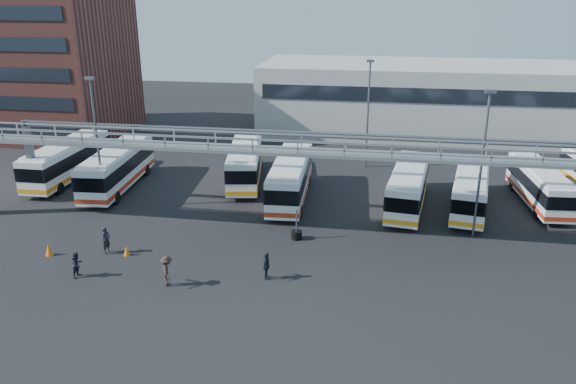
% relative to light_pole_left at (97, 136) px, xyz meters
% --- Properties ---
extents(ground, '(140.00, 140.00, 0.00)m').
position_rel_light_pole_left_xyz_m(ground, '(16.00, -8.00, -5.73)').
color(ground, black).
rests_on(ground, ground).
extents(gantry, '(51.40, 5.15, 7.10)m').
position_rel_light_pole_left_xyz_m(gantry, '(16.00, -2.13, -0.22)').
color(gantry, '#92959A').
rests_on(gantry, ground).
extents(apartment_building, '(18.00, 15.00, 16.00)m').
position_rel_light_pole_left_xyz_m(apartment_building, '(-18.00, 22.00, 2.27)').
color(apartment_building, brown).
rests_on(apartment_building, ground).
extents(warehouse, '(42.00, 14.00, 8.00)m').
position_rel_light_pole_left_xyz_m(warehouse, '(28.00, 30.00, -1.73)').
color(warehouse, '#9E9E99').
rests_on(warehouse, ground).
extents(light_pole_left, '(0.70, 0.35, 10.21)m').
position_rel_light_pole_left_xyz_m(light_pole_left, '(0.00, 0.00, 0.00)').
color(light_pole_left, '#4C4F54').
rests_on(light_pole_left, ground).
extents(light_pole_mid, '(0.70, 0.35, 10.21)m').
position_rel_light_pole_left_xyz_m(light_pole_mid, '(28.00, -1.00, 0.00)').
color(light_pole_mid, '#4C4F54').
rests_on(light_pole_mid, ground).
extents(light_pole_back, '(0.70, 0.35, 10.21)m').
position_rel_light_pole_left_xyz_m(light_pole_back, '(20.00, 14.00, 0.00)').
color(light_pole_back, '#4C4F54').
rests_on(light_pole_back, ground).
extents(bus_0, '(2.62, 11.31, 3.44)m').
position_rel_light_pole_left_xyz_m(bus_0, '(-6.26, 5.72, -3.83)').
color(bus_0, white).
rests_on(bus_0, ground).
extents(bus_1, '(3.47, 11.61, 3.48)m').
position_rel_light_pole_left_xyz_m(bus_1, '(-0.82, 4.34, -3.80)').
color(bus_1, white).
rests_on(bus_1, ground).
extents(bus_3, '(4.40, 11.45, 3.40)m').
position_rel_light_pole_left_xyz_m(bus_3, '(9.58, 7.98, -3.85)').
color(bus_3, white).
rests_on(bus_3, ground).
extents(bus_4, '(3.08, 11.35, 3.42)m').
position_rel_light_pole_left_xyz_m(bus_4, '(14.25, 4.03, -3.84)').
color(bus_4, white).
rests_on(bus_4, ground).
extents(bus_6, '(3.86, 10.97, 3.26)m').
position_rel_light_pole_left_xyz_m(bus_6, '(23.64, 3.86, -3.92)').
color(bus_6, white).
rests_on(bus_6, ground).
extents(bus_7, '(4.15, 10.65, 3.16)m').
position_rel_light_pole_left_xyz_m(bus_7, '(28.37, 4.15, -3.98)').
color(bus_7, white).
rests_on(bus_7, ground).
extents(bus_8, '(3.10, 10.18, 3.05)m').
position_rel_light_pole_left_xyz_m(bus_8, '(33.90, 6.18, -4.04)').
color(bus_8, white).
rests_on(bus_8, ground).
extents(pedestrian_a, '(0.58, 0.75, 1.83)m').
position_rel_light_pole_left_xyz_m(pedestrian_a, '(4.02, -7.69, -4.81)').
color(pedestrian_a, black).
rests_on(pedestrian_a, ground).
extents(pedestrian_b, '(0.75, 0.88, 1.59)m').
position_rel_light_pole_left_xyz_m(pedestrian_b, '(3.80, -10.98, -4.93)').
color(pedestrian_b, '#211F2B').
rests_on(pedestrian_b, ground).
extents(pedestrian_c, '(1.17, 1.39, 1.86)m').
position_rel_light_pole_left_xyz_m(pedestrian_c, '(9.47, -11.10, -4.80)').
color(pedestrian_c, '#322321').
rests_on(pedestrian_c, ground).
extents(pedestrian_d, '(0.49, 1.02, 1.69)m').
position_rel_light_pole_left_xyz_m(pedestrian_d, '(14.99, -9.39, -4.88)').
color(pedestrian_d, black).
rests_on(pedestrian_d, ground).
extents(cone_left, '(0.65, 0.65, 0.80)m').
position_rel_light_pole_left_xyz_m(cone_left, '(0.45, -8.61, -5.33)').
color(cone_left, orange).
rests_on(cone_left, ground).
extents(cone_right, '(0.54, 0.54, 0.67)m').
position_rel_light_pole_left_xyz_m(cone_right, '(5.42, -7.81, -5.39)').
color(cone_right, orange).
rests_on(cone_right, ground).
extents(tire_stack, '(0.75, 0.75, 2.14)m').
position_rel_light_pole_left_xyz_m(tire_stack, '(15.90, -3.50, -5.37)').
color(tire_stack, black).
rests_on(tire_stack, ground).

